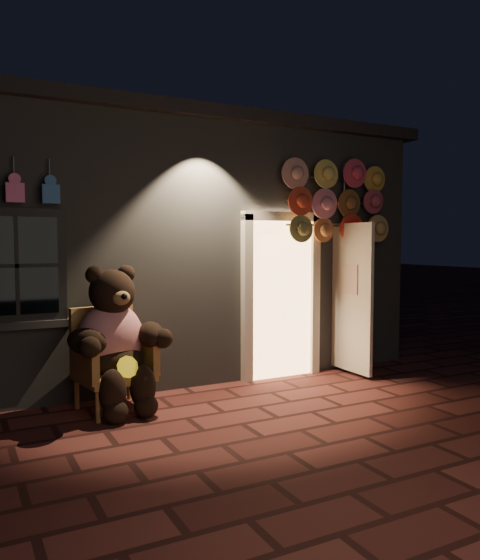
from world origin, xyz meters
TOP-DOWN VIEW (x-y plane):
  - ground at (0.00, 0.00)m, footprint 60.00×60.00m
  - shop_building at (0.00, 3.99)m, footprint 7.30×5.95m
  - wicker_armchair at (-1.01, 1.11)m, footprint 0.85×0.79m
  - teddy_bear at (-1.00, 0.98)m, footprint 1.12×0.95m
  - hat_rack at (2.14, 1.27)m, footprint 1.64×0.22m

SIDE VIEW (x-z plane):
  - ground at x=0.00m, z-range 0.00..0.00m
  - wicker_armchair at x=-1.01m, z-range 0.00..1.09m
  - teddy_bear at x=-1.00m, z-range -0.02..1.54m
  - shop_building at x=0.00m, z-range -0.02..3.49m
  - hat_rack at x=2.14m, z-range 0.87..3.76m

